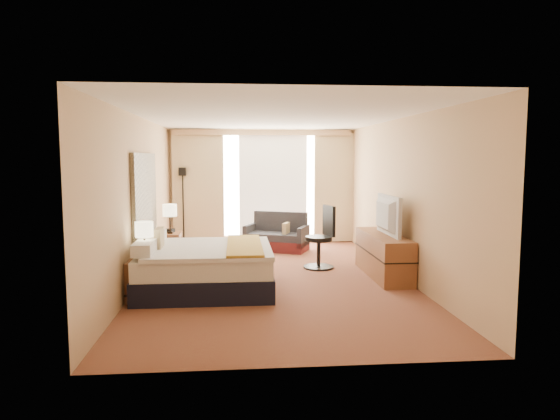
{
  "coord_description": "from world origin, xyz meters",
  "views": [
    {
      "loc": [
        -0.59,
        -7.96,
        1.96
      ],
      "look_at": [
        0.14,
        0.4,
        1.08
      ],
      "focal_mm": 32.0,
      "sensor_mm": 36.0,
      "label": 1
    }
  ],
  "objects": [
    {
      "name": "floor",
      "position": [
        0.0,
        0.0,
        0.0
      ],
      "size": [
        4.2,
        7.0,
        0.02
      ],
      "primitive_type": "cube",
      "color": "#55181A",
      "rests_on": "ground"
    },
    {
      "name": "wall_right",
      "position": [
        2.1,
        0.0,
        1.3
      ],
      "size": [
        0.02,
        7.0,
        2.6
      ],
      "primitive_type": "cube",
      "color": "tan",
      "rests_on": "ground"
    },
    {
      "name": "wall_front",
      "position": [
        0.0,
        -3.5,
        1.3
      ],
      "size": [
        4.2,
        0.02,
        2.6
      ],
      "primitive_type": "cube",
      "color": "tan",
      "rests_on": "ground"
    },
    {
      "name": "desk_chair",
      "position": [
        0.92,
        0.7,
        0.49
      ],
      "size": [
        0.54,
        0.54,
        1.11
      ],
      "rotation": [
        0.0,
        0.0,
        0.25
      ],
      "color": "black",
      "rests_on": "floor"
    },
    {
      "name": "wall_left",
      "position": [
        -2.1,
        0.0,
        1.3
      ],
      "size": [
        0.02,
        7.0,
        2.6
      ],
      "primitive_type": "cube",
      "color": "tan",
      "rests_on": "ground"
    },
    {
      "name": "lamp_left",
      "position": [
        -1.87,
        -0.98,
        0.96
      ],
      "size": [
        0.25,
        0.25,
        0.52
      ],
      "color": "black",
      "rests_on": "nightstand_left"
    },
    {
      "name": "headboard",
      "position": [
        -2.06,
        0.2,
        1.28
      ],
      "size": [
        0.06,
        1.85,
        1.5
      ],
      "primitive_type": "cube",
      "color": "black",
      "rests_on": "wall_left"
    },
    {
      "name": "bed",
      "position": [
        -1.06,
        -0.65,
        0.34
      ],
      "size": [
        1.93,
        1.76,
        0.94
      ],
      "color": "black",
      "rests_on": "floor"
    },
    {
      "name": "telephone",
      "position": [
        -1.87,
        1.55,
        0.58
      ],
      "size": [
        0.21,
        0.19,
        0.07
      ],
      "primitive_type": "cube",
      "rotation": [
        0.0,
        0.0,
        -0.42
      ],
      "color": "black",
      "rests_on": "nightstand_right"
    },
    {
      "name": "window",
      "position": [
        0.25,
        3.47,
        1.32
      ],
      "size": [
        2.3,
        0.02,
        2.3
      ],
      "primitive_type": "cube",
      "color": "white",
      "rests_on": "wall_back"
    },
    {
      "name": "tissue_box",
      "position": [
        -1.87,
        -0.98,
        0.6
      ],
      "size": [
        0.11,
        0.11,
        0.1
      ],
      "primitive_type": "cube",
      "rotation": [
        0.0,
        0.0,
        -0.05
      ],
      "color": "#88B0D2",
      "rests_on": "nightstand_left"
    },
    {
      "name": "curtains",
      "position": [
        -0.0,
        3.39,
        1.41
      ],
      "size": [
        4.12,
        0.19,
        2.56
      ],
      "color": "beige",
      "rests_on": "floor"
    },
    {
      "name": "floor_lamp",
      "position": [
        -1.78,
        3.3,
        1.23
      ],
      "size": [
        0.22,
        0.22,
        1.74
      ],
      "color": "black",
      "rests_on": "floor"
    },
    {
      "name": "loveseat",
      "position": [
        0.27,
        2.48,
        0.26
      ],
      "size": [
        1.44,
        1.13,
        0.8
      ],
      "rotation": [
        0.0,
        0.0,
        -0.4
      ],
      "color": "#511718",
      "rests_on": "floor"
    },
    {
      "name": "lamp_right",
      "position": [
        -1.83,
        1.38,
        0.97
      ],
      "size": [
        0.26,
        0.26,
        0.55
      ],
      "color": "black",
      "rests_on": "nightstand_right"
    },
    {
      "name": "media_dresser",
      "position": [
        1.83,
        0.0,
        0.35
      ],
      "size": [
        0.5,
        1.8,
        0.7
      ],
      "primitive_type": "cube",
      "color": "brown",
      "rests_on": "floor"
    },
    {
      "name": "nightstand_right",
      "position": [
        -1.87,
        1.45,
        0.28
      ],
      "size": [
        0.45,
        0.52,
        0.55
      ],
      "primitive_type": "cube",
      "color": "brown",
      "rests_on": "floor"
    },
    {
      "name": "television",
      "position": [
        1.78,
        -0.04,
        1.02
      ],
      "size": [
        0.15,
        1.13,
        0.65
      ],
      "primitive_type": "imported",
      "rotation": [
        0.0,
        0.0,
        1.58
      ],
      "color": "black",
      "rests_on": "media_dresser"
    },
    {
      "name": "nightstand_left",
      "position": [
        -1.87,
        -1.05,
        0.28
      ],
      "size": [
        0.45,
        0.52,
        0.55
      ],
      "primitive_type": "cube",
      "color": "brown",
      "rests_on": "floor"
    },
    {
      "name": "ceiling",
      "position": [
        0.0,
        0.0,
        2.6
      ],
      "size": [
        4.2,
        7.0,
        0.02
      ],
      "primitive_type": "cube",
      "color": "white",
      "rests_on": "wall_back"
    },
    {
      "name": "wall_back",
      "position": [
        0.0,
        3.5,
        1.3
      ],
      "size": [
        4.2,
        0.02,
        2.6
      ],
      "primitive_type": "cube",
      "color": "tan",
      "rests_on": "ground"
    }
  ]
}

